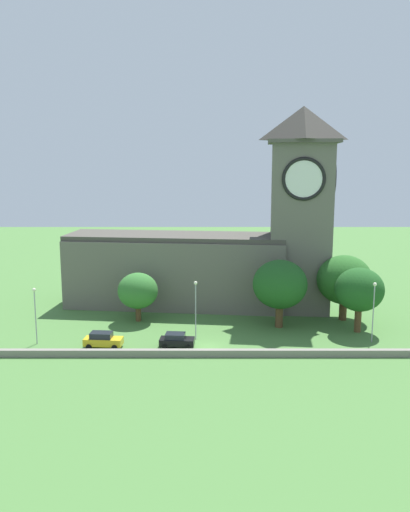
{
  "coord_description": "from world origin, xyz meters",
  "views": [
    {
      "loc": [
        -0.02,
        -59.48,
        21.67
      ],
      "look_at": [
        -0.1,
        7.39,
        9.62
      ],
      "focal_mm": 37.21,
      "sensor_mm": 36.0,
      "label": 1
    }
  ],
  "objects_px": {
    "streetlamp_central": "(375,303)",
    "tree_by_tower": "(345,280)",
    "tree_churchyard": "(281,285)",
    "streetlamp_west_end": "(36,307)",
    "tree_riverside_east": "(139,291)",
    "car_yellow": "(104,340)",
    "streetlamp_west_mid": "(196,301)",
    "church": "(225,246)",
    "car_black": "(177,340)",
    "tree_riverside_west": "(360,290)"
  },
  "relations": [
    {
      "from": "tree_riverside_east",
      "to": "tree_riverside_west",
      "type": "relative_size",
      "value": 0.8
    },
    {
      "from": "car_yellow",
      "to": "streetlamp_central",
      "type": "distance_m",
      "value": 32.51
    },
    {
      "from": "car_yellow",
      "to": "tree_churchyard",
      "type": "xyz_separation_m",
      "value": [
        21.77,
        7.83,
        4.83
      ]
    },
    {
      "from": "church",
      "to": "streetlamp_central",
      "type": "height_order",
      "value": "church"
    },
    {
      "from": "tree_churchyard",
      "to": "tree_by_tower",
      "type": "distance_m",
      "value": 9.83
    },
    {
      "from": "streetlamp_central",
      "to": "streetlamp_west_mid",
      "type": "bearing_deg",
      "value": 177.15
    },
    {
      "from": "church",
      "to": "tree_churchyard",
      "type": "height_order",
      "value": "church"
    },
    {
      "from": "streetlamp_west_end",
      "to": "streetlamp_central",
      "type": "distance_m",
      "value": 40.4
    },
    {
      "from": "streetlamp_central",
      "to": "church",
      "type": "bearing_deg",
      "value": 136.99
    },
    {
      "from": "church",
      "to": "streetlamp_west_end",
      "type": "height_order",
      "value": "church"
    },
    {
      "from": "streetlamp_west_end",
      "to": "tree_riverside_east",
      "type": "distance_m",
      "value": 14.42
    },
    {
      "from": "streetlamp_west_end",
      "to": "tree_riverside_west",
      "type": "relative_size",
      "value": 0.82
    },
    {
      "from": "streetlamp_west_mid",
      "to": "tree_churchyard",
      "type": "bearing_deg",
      "value": 23.88
    },
    {
      "from": "streetlamp_central",
      "to": "tree_riverside_east",
      "type": "xyz_separation_m",
      "value": [
        -29.35,
        8.63,
        -0.68
      ]
    },
    {
      "from": "tree_churchyard",
      "to": "tree_by_tower",
      "type": "bearing_deg",
      "value": 19.65
    },
    {
      "from": "streetlamp_west_end",
      "to": "tree_riverside_west",
      "type": "bearing_deg",
      "value": 6.59
    },
    {
      "from": "streetlamp_west_end",
      "to": "tree_by_tower",
      "type": "xyz_separation_m",
      "value": [
        39.2,
        9.83,
        1.02
      ]
    },
    {
      "from": "streetlamp_west_end",
      "to": "tree_riverside_east",
      "type": "height_order",
      "value": "streetlamp_west_end"
    },
    {
      "from": "car_yellow",
      "to": "tree_riverside_east",
      "type": "relative_size",
      "value": 0.68
    },
    {
      "from": "streetlamp_west_end",
      "to": "tree_churchyard",
      "type": "relative_size",
      "value": 0.76
    },
    {
      "from": "church",
      "to": "tree_churchyard",
      "type": "bearing_deg",
      "value": -56.11
    },
    {
      "from": "church",
      "to": "tree_riverside_west",
      "type": "bearing_deg",
      "value": -36.13
    },
    {
      "from": "tree_by_tower",
      "to": "tree_churchyard",
      "type": "bearing_deg",
      "value": -160.35
    },
    {
      "from": "streetlamp_central",
      "to": "tree_riverside_west",
      "type": "bearing_deg",
      "value": 98.82
    },
    {
      "from": "car_black",
      "to": "tree_churchyard",
      "type": "xyz_separation_m",
      "value": [
        13.12,
        7.66,
        4.92
      ]
    },
    {
      "from": "car_black",
      "to": "tree_churchyard",
      "type": "bearing_deg",
      "value": 30.29
    },
    {
      "from": "car_yellow",
      "to": "car_black",
      "type": "distance_m",
      "value": 8.65
    },
    {
      "from": "streetlamp_west_mid",
      "to": "tree_by_tower",
      "type": "bearing_deg",
      "value": 21.97
    },
    {
      "from": "tree_riverside_west",
      "to": "tree_riverside_east",
      "type": "bearing_deg",
      "value": 170.78
    },
    {
      "from": "streetlamp_west_end",
      "to": "streetlamp_central",
      "type": "bearing_deg",
      "value": 0.89
    },
    {
      "from": "tree_riverside_east",
      "to": "car_black",
      "type": "bearing_deg",
      "value": -60.89
    },
    {
      "from": "tree_riverside_west",
      "to": "church",
      "type": "bearing_deg",
      "value": 143.87
    },
    {
      "from": "car_yellow",
      "to": "streetlamp_west_mid",
      "type": "xyz_separation_m",
      "value": [
        10.86,
        3.0,
        3.91
      ]
    },
    {
      "from": "church",
      "to": "tree_by_tower",
      "type": "xyz_separation_m",
      "value": [
        16.17,
        -6.99,
        -3.55
      ]
    },
    {
      "from": "tree_churchyard",
      "to": "church",
      "type": "bearing_deg",
      "value": 123.89
    },
    {
      "from": "church",
      "to": "tree_by_tower",
      "type": "distance_m",
      "value": 17.97
    },
    {
      "from": "church",
      "to": "tree_riverside_west",
      "type": "height_order",
      "value": "church"
    },
    {
      "from": "tree_churchyard",
      "to": "car_black",
      "type": "bearing_deg",
      "value": -149.71
    },
    {
      "from": "tree_churchyard",
      "to": "tree_by_tower",
      "type": "height_order",
      "value": "tree_by_tower"
    },
    {
      "from": "streetlamp_west_end",
      "to": "tree_riverside_west",
      "type": "xyz_separation_m",
      "value": [
        39.78,
        4.6,
        0.92
      ]
    },
    {
      "from": "streetlamp_central",
      "to": "streetlamp_west_end",
      "type": "bearing_deg",
      "value": -179.11
    },
    {
      "from": "church",
      "to": "streetlamp_west_end",
      "type": "xyz_separation_m",
      "value": [
        -23.04,
        -16.82,
        -4.58
      ]
    },
    {
      "from": "streetlamp_west_end",
      "to": "streetlamp_central",
      "type": "relative_size",
      "value": 0.93
    },
    {
      "from": "tree_riverside_east",
      "to": "tree_churchyard",
      "type": "height_order",
      "value": "tree_churchyard"
    },
    {
      "from": "streetlamp_central",
      "to": "tree_riverside_west",
      "type": "relative_size",
      "value": 0.89
    },
    {
      "from": "car_yellow",
      "to": "car_black",
      "type": "bearing_deg",
      "value": 1.12
    },
    {
      "from": "car_yellow",
      "to": "streetlamp_central",
      "type": "relative_size",
      "value": 0.62
    },
    {
      "from": "car_yellow",
      "to": "tree_riverside_west",
      "type": "height_order",
      "value": "tree_riverside_west"
    },
    {
      "from": "streetlamp_central",
      "to": "tree_by_tower",
      "type": "distance_m",
      "value": 9.3
    },
    {
      "from": "car_yellow",
      "to": "church",
      "type": "bearing_deg",
      "value": 50.66
    }
  ]
}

